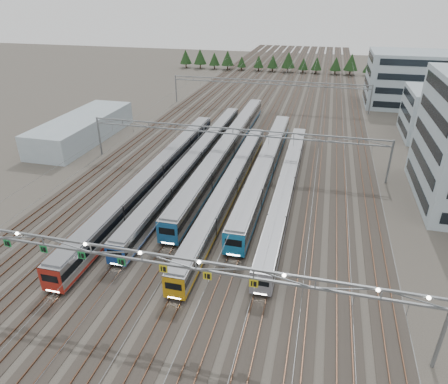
% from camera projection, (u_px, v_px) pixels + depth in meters
% --- Properties ---
extents(ground, '(400.00, 400.00, 0.00)m').
position_uv_depth(ground, '(148.00, 312.00, 42.58)').
color(ground, '#47423A').
rests_on(ground, ground).
extents(track_bed, '(54.00, 260.00, 5.42)m').
position_uv_depth(track_bed, '(275.00, 91.00, 128.32)').
color(track_bed, '#2D2823').
rests_on(track_bed, ground).
extents(train_a, '(2.83, 59.41, 3.68)m').
position_uv_depth(train_a, '(156.00, 174.00, 69.43)').
color(train_a, black).
rests_on(train_a, ground).
extents(train_b, '(2.61, 63.67, 3.40)m').
position_uv_depth(train_b, '(195.00, 159.00, 75.72)').
color(train_b, black).
rests_on(train_b, ground).
extents(train_c, '(2.98, 66.32, 3.89)m').
position_uv_depth(train_c, '(227.00, 147.00, 80.71)').
color(train_c, black).
rests_on(train_c, ground).
extents(train_d, '(2.60, 52.09, 3.37)m').
position_uv_depth(train_d, '(229.00, 186.00, 65.39)').
color(train_d, black).
rests_on(train_d, ground).
extents(train_e, '(2.94, 52.59, 3.84)m').
position_uv_depth(train_e, '(266.00, 166.00, 72.46)').
color(train_e, black).
rests_on(train_e, ground).
extents(train_f, '(2.56, 51.96, 3.32)m').
position_uv_depth(train_f, '(286.00, 185.00, 65.93)').
color(train_f, black).
rests_on(train_f, ground).
extents(gantry_near, '(56.36, 0.61, 8.08)m').
position_uv_depth(gantry_near, '(141.00, 259.00, 39.27)').
color(gantry_near, gray).
rests_on(gantry_near, ground).
extents(gantry_mid, '(56.36, 0.36, 8.00)m').
position_uv_depth(gantry_mid, '(233.00, 136.00, 74.25)').
color(gantry_mid, gray).
rests_on(gantry_mid, ground).
extents(gantry_far, '(56.36, 0.36, 8.00)m').
position_uv_depth(gantry_far, '(269.00, 86.00, 113.13)').
color(gantry_far, gray).
rests_on(gantry_far, ground).
extents(depot_bldg_mid, '(14.00, 16.00, 10.85)m').
position_uv_depth(depot_bldg_mid, '(438.00, 114.00, 90.48)').
color(depot_bldg_mid, '#99AEB7').
rests_on(depot_bldg_mid, ground).
extents(depot_bldg_north, '(22.00, 18.00, 15.16)m').
position_uv_depth(depot_bldg_north, '(408.00, 79.00, 115.15)').
color(depot_bldg_north, '#99AEB7').
rests_on(depot_bldg_north, ground).
extents(west_shed, '(10.00, 30.00, 5.24)m').
position_uv_depth(west_shed, '(83.00, 128.00, 90.34)').
color(west_shed, '#99AEB7').
rests_on(west_shed, ground).
extents(treeline, '(81.20, 5.60, 7.02)m').
position_uv_depth(treeline, '(271.00, 61.00, 165.14)').
color(treeline, '#332114').
rests_on(treeline, ground).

